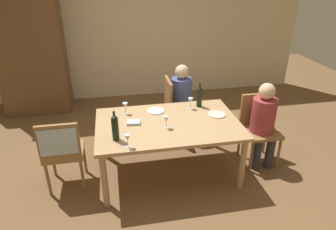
{
  "coord_description": "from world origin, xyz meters",
  "views": [
    {
      "loc": [
        -0.6,
        -3.12,
        2.4
      ],
      "look_at": [
        0.0,
        0.0,
        0.82
      ],
      "focal_mm": 32.12,
      "sensor_mm": 36.0,
      "label": 1
    }
  ],
  "objects_px": {
    "wine_bottle_tall_green": "(115,127)",
    "wine_glass_near_left": "(190,101)",
    "dinner_plate_host": "(217,114)",
    "chair_right_end": "(258,124)",
    "wine_glass_far": "(127,138)",
    "chair_left_end": "(61,147)",
    "wine_glass_centre": "(166,120)",
    "armoire_cabinet": "(31,51)",
    "person_woman_host": "(264,120)",
    "chair_far_right": "(176,104)",
    "wine_glass_near_right": "(125,106)",
    "person_man_bearded": "(183,96)",
    "dinner_plate_guest_left": "(156,111)",
    "dining_table": "(168,128)",
    "wine_bottle_dark_red": "(199,96)"
  },
  "relations": [
    {
      "from": "wine_bottle_tall_green",
      "to": "wine_glass_near_left",
      "type": "bearing_deg",
      "value": 32.24
    },
    {
      "from": "wine_glass_near_left",
      "to": "dinner_plate_host",
      "type": "relative_size",
      "value": 0.67
    },
    {
      "from": "chair_right_end",
      "to": "wine_glass_far",
      "type": "xyz_separation_m",
      "value": [
        -1.74,
        -0.54,
        0.29
      ]
    },
    {
      "from": "chair_left_end",
      "to": "wine_glass_centre",
      "type": "distance_m",
      "value": 1.21
    },
    {
      "from": "armoire_cabinet",
      "to": "chair_left_end",
      "type": "bearing_deg",
      "value": -73.48
    },
    {
      "from": "person_woman_host",
      "to": "wine_glass_near_left",
      "type": "relative_size",
      "value": 7.6
    },
    {
      "from": "chair_far_right",
      "to": "wine_glass_near_right",
      "type": "distance_m",
      "value": 1.03
    },
    {
      "from": "chair_far_right",
      "to": "person_man_bearded",
      "type": "bearing_deg",
      "value": 90.0
    },
    {
      "from": "wine_glass_near_left",
      "to": "wine_bottle_tall_green",
      "type": "bearing_deg",
      "value": -147.76
    },
    {
      "from": "chair_far_right",
      "to": "dinner_plate_guest_left",
      "type": "bearing_deg",
      "value": -33.41
    },
    {
      "from": "dining_table",
      "to": "chair_left_end",
      "type": "xyz_separation_m",
      "value": [
        -1.23,
        -0.12,
        -0.05
      ]
    },
    {
      "from": "dinner_plate_guest_left",
      "to": "armoire_cabinet",
      "type": "bearing_deg",
      "value": 133.25
    },
    {
      "from": "chair_far_right",
      "to": "wine_glass_far",
      "type": "distance_m",
      "value": 1.63
    },
    {
      "from": "dinner_plate_host",
      "to": "chair_far_right",
      "type": "bearing_deg",
      "value": 112.09
    },
    {
      "from": "dining_table",
      "to": "dinner_plate_guest_left",
      "type": "bearing_deg",
      "value": 106.67
    },
    {
      "from": "person_man_bearded",
      "to": "dinner_plate_host",
      "type": "distance_m",
      "value": 0.88
    },
    {
      "from": "chair_far_right",
      "to": "wine_glass_centre",
      "type": "distance_m",
      "value": 1.15
    },
    {
      "from": "wine_glass_centre",
      "to": "dinner_plate_host",
      "type": "height_order",
      "value": "wine_glass_centre"
    },
    {
      "from": "chair_right_end",
      "to": "dinner_plate_guest_left",
      "type": "bearing_deg",
      "value": -10.41
    },
    {
      "from": "chair_right_end",
      "to": "dinner_plate_host",
      "type": "xyz_separation_m",
      "value": [
        -0.59,
        -0.0,
        0.2
      ]
    },
    {
      "from": "armoire_cabinet",
      "to": "wine_glass_near_left",
      "type": "bearing_deg",
      "value": -40.35
    },
    {
      "from": "wine_bottle_dark_red",
      "to": "chair_left_end",
      "type": "bearing_deg",
      "value": -163.73
    },
    {
      "from": "dining_table",
      "to": "chair_right_end",
      "type": "xyz_separation_m",
      "value": [
        1.23,
        0.09,
        -0.11
      ]
    },
    {
      "from": "dinner_plate_host",
      "to": "person_woman_host",
      "type": "bearing_deg",
      "value": -10.67
    },
    {
      "from": "chair_far_right",
      "to": "wine_glass_near_right",
      "type": "bearing_deg",
      "value": -52.59
    },
    {
      "from": "wine_bottle_tall_green",
      "to": "wine_glass_centre",
      "type": "xyz_separation_m",
      "value": [
        0.58,
        0.16,
        -0.05
      ]
    },
    {
      "from": "chair_right_end",
      "to": "dinner_plate_guest_left",
      "type": "height_order",
      "value": "chair_right_end"
    },
    {
      "from": "chair_left_end",
      "to": "wine_bottle_dark_red",
      "type": "distance_m",
      "value": 1.82
    },
    {
      "from": "chair_far_right",
      "to": "dinner_plate_host",
      "type": "relative_size",
      "value": 4.15
    },
    {
      "from": "dinner_plate_host",
      "to": "wine_glass_centre",
      "type": "bearing_deg",
      "value": -163.05
    },
    {
      "from": "wine_glass_far",
      "to": "chair_far_right",
      "type": "bearing_deg",
      "value": 59.89
    },
    {
      "from": "chair_far_right",
      "to": "wine_glass_near_right",
      "type": "relative_size",
      "value": 6.17
    },
    {
      "from": "dining_table",
      "to": "wine_glass_far",
      "type": "height_order",
      "value": "wine_glass_far"
    },
    {
      "from": "wine_glass_near_right",
      "to": "dinner_plate_guest_left",
      "type": "height_order",
      "value": "wine_glass_near_right"
    },
    {
      "from": "wine_glass_near_left",
      "to": "wine_glass_centre",
      "type": "bearing_deg",
      "value": -131.54
    },
    {
      "from": "wine_bottle_tall_green",
      "to": "person_woman_host",
      "type": "bearing_deg",
      "value": 7.97
    },
    {
      "from": "wine_bottle_tall_green",
      "to": "wine_glass_centre",
      "type": "distance_m",
      "value": 0.6
    },
    {
      "from": "dining_table",
      "to": "wine_glass_far",
      "type": "relative_size",
      "value": 11.46
    },
    {
      "from": "chair_far_right",
      "to": "wine_glass_near_left",
      "type": "relative_size",
      "value": 6.17
    },
    {
      "from": "dining_table",
      "to": "wine_bottle_dark_red",
      "type": "xyz_separation_m",
      "value": [
        0.49,
        0.38,
        0.22
      ]
    },
    {
      "from": "wine_bottle_dark_red",
      "to": "wine_glass_centre",
      "type": "relative_size",
      "value": 2.21
    },
    {
      "from": "wine_bottle_tall_green",
      "to": "wine_glass_near_left",
      "type": "height_order",
      "value": "wine_bottle_tall_green"
    },
    {
      "from": "wine_bottle_dark_red",
      "to": "wine_glass_far",
      "type": "relative_size",
      "value": 2.21
    },
    {
      "from": "dinner_plate_guest_left",
      "to": "person_woman_host",
      "type": "bearing_deg",
      "value": -15.03
    },
    {
      "from": "chair_right_end",
      "to": "dinner_plate_host",
      "type": "height_order",
      "value": "chair_right_end"
    },
    {
      "from": "dining_table",
      "to": "chair_right_end",
      "type": "distance_m",
      "value": 1.24
    },
    {
      "from": "wine_glass_far",
      "to": "dinner_plate_host",
      "type": "relative_size",
      "value": 0.67
    },
    {
      "from": "wine_glass_far",
      "to": "chair_right_end",
      "type": "bearing_deg",
      "value": 17.35
    },
    {
      "from": "armoire_cabinet",
      "to": "person_man_bearded",
      "type": "distance_m",
      "value": 2.77
    },
    {
      "from": "chair_far_right",
      "to": "chair_left_end",
      "type": "height_order",
      "value": "same"
    }
  ]
}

